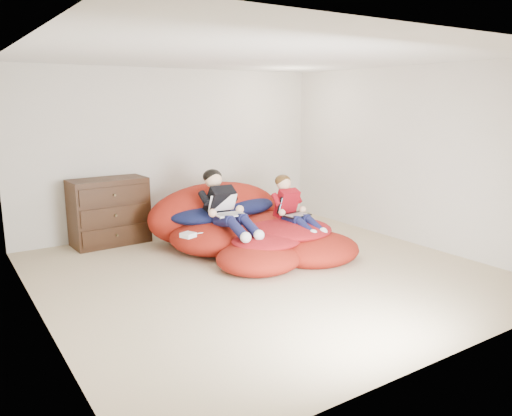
{
  "coord_description": "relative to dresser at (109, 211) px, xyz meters",
  "views": [
    {
      "loc": [
        -3.21,
        -4.72,
        2.02
      ],
      "look_at": [
        0.14,
        0.39,
        0.7
      ],
      "focal_mm": 35.0,
      "sensor_mm": 36.0,
      "label": 1
    }
  ],
  "objects": [
    {
      "name": "laptop_white",
      "position": [
        1.1,
        -1.44,
        0.16
      ],
      "size": [
        0.4,
        0.43,
        0.25
      ],
      "color": "white",
      "rests_on": "older_boy"
    },
    {
      "name": "laptop_black",
      "position": [
        1.99,
        -1.68,
        0.09
      ],
      "size": [
        0.39,
        0.38,
        0.26
      ],
      "color": "black",
      "rests_on": "younger_boy"
    },
    {
      "name": "room_shell",
      "position": [
        1.17,
        -2.22,
        -0.25
      ],
      "size": [
        5.1,
        5.1,
        2.77
      ],
      "color": "#C4B08C",
      "rests_on": "ground"
    },
    {
      "name": "older_boy",
      "position": [
        1.1,
        -1.37,
        0.23
      ],
      "size": [
        0.35,
        1.19,
        0.77
      ],
      "color": "black",
      "rests_on": "beanbag_pile"
    },
    {
      "name": "beanbag_pile",
      "position": [
        1.51,
        -1.28,
        -0.19
      ],
      "size": [
        2.3,
        2.49,
        0.93
      ],
      "color": "#A61F12",
      "rests_on": "ground"
    },
    {
      "name": "dresser",
      "position": [
        0.0,
        0.0,
        0.0
      ],
      "size": [
        1.08,
        0.61,
        0.94
      ],
      "color": "#321C0D",
      "rests_on": "ground"
    },
    {
      "name": "power_adapter",
      "position": [
        0.47,
        -1.6,
        -0.05
      ],
      "size": [
        0.19,
        0.19,
        0.06
      ],
      "primitive_type": "cube",
      "rotation": [
        0.0,
        0.0,
        0.37
      ],
      "color": "white",
      "rests_on": "beanbag_pile"
    },
    {
      "name": "younger_boy",
      "position": [
        1.99,
        -1.67,
        0.16
      ],
      "size": [
        0.3,
        0.94,
        0.72
      ],
      "color": "#A30E19",
      "rests_on": "beanbag_pile"
    },
    {
      "name": "cream_pillow",
      "position": [
        0.94,
        -0.49,
        0.15
      ],
      "size": [
        0.42,
        0.27,
        0.27
      ],
      "primitive_type": "ellipsoid",
      "color": "white",
      "rests_on": "beanbag_pile"
    }
  ]
}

